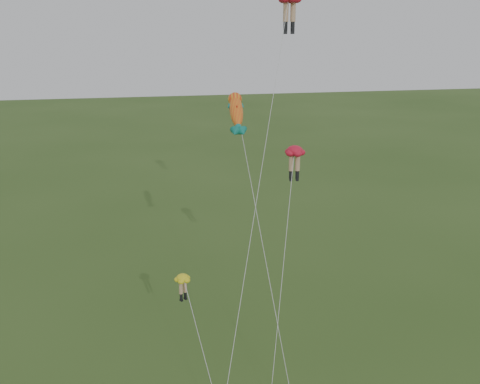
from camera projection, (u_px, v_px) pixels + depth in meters
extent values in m
cylinder|color=tan|center=(286.00, 12.00, 35.57)|extent=(0.36, 0.36, 1.23)
cylinder|color=black|center=(285.00, 26.00, 35.84)|extent=(0.28, 0.28, 0.61)
cube|color=black|center=(285.00, 33.00, 35.96)|extent=(0.23, 0.37, 0.18)
cylinder|color=tan|center=(293.00, 12.00, 35.63)|extent=(0.36, 0.36, 1.23)
cylinder|color=black|center=(293.00, 26.00, 35.90)|extent=(0.28, 0.28, 0.61)
cube|color=black|center=(292.00, 33.00, 36.01)|extent=(0.23, 0.37, 0.18)
cylinder|color=silver|center=(259.00, 186.00, 32.21)|extent=(7.05, 12.10, 23.00)
ellipsoid|color=red|center=(295.00, 151.00, 32.80)|extent=(1.51, 1.51, 0.65)
cylinder|color=tan|center=(291.00, 163.00, 33.02)|extent=(0.29, 0.29, 1.00)
cylinder|color=black|center=(291.00, 175.00, 33.24)|extent=(0.23, 0.23, 0.50)
cube|color=black|center=(291.00, 180.00, 33.33)|extent=(0.21, 0.31, 0.15)
cylinder|color=tan|center=(298.00, 163.00, 33.04)|extent=(0.29, 0.29, 1.00)
cylinder|color=black|center=(297.00, 175.00, 33.25)|extent=(0.23, 0.23, 0.50)
cube|color=black|center=(297.00, 179.00, 33.35)|extent=(0.21, 0.31, 0.15)
cylinder|color=silver|center=(283.00, 269.00, 31.77)|extent=(2.91, 5.70, 13.74)
ellipsoid|color=yellow|center=(183.00, 278.00, 30.71)|extent=(1.32, 1.32, 0.48)
cylinder|color=tan|center=(181.00, 288.00, 30.78)|extent=(0.22, 0.22, 0.74)
cylinder|color=black|center=(181.00, 296.00, 30.94)|extent=(0.17, 0.17, 0.37)
cube|color=black|center=(181.00, 300.00, 31.01)|extent=(0.21, 0.25, 0.11)
cylinder|color=tan|center=(185.00, 286.00, 30.97)|extent=(0.22, 0.22, 0.74)
cylinder|color=black|center=(185.00, 295.00, 31.13)|extent=(0.17, 0.17, 0.37)
cube|color=black|center=(185.00, 298.00, 31.20)|extent=(0.21, 0.25, 0.11)
cylinder|color=silver|center=(204.00, 354.00, 29.21)|extent=(1.50, 5.62, 7.10)
ellipsoid|color=orange|center=(236.00, 110.00, 32.15)|extent=(1.16, 2.80, 2.40)
sphere|color=orange|center=(236.00, 110.00, 32.15)|extent=(1.02, 1.34, 1.26)
cone|color=#12796E|center=(236.00, 110.00, 32.15)|extent=(0.81, 1.23, 1.22)
cone|color=#12796E|center=(236.00, 110.00, 32.15)|extent=(0.81, 1.23, 1.22)
cone|color=#12796E|center=(236.00, 110.00, 32.15)|extent=(0.46, 0.69, 0.68)
cone|color=#12796E|center=(236.00, 110.00, 32.15)|extent=(0.46, 0.69, 0.68)
cone|color=red|center=(236.00, 110.00, 32.15)|extent=(0.50, 0.69, 0.66)
cylinder|color=silver|center=(264.00, 256.00, 31.00)|extent=(1.70, 7.80, 15.93)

